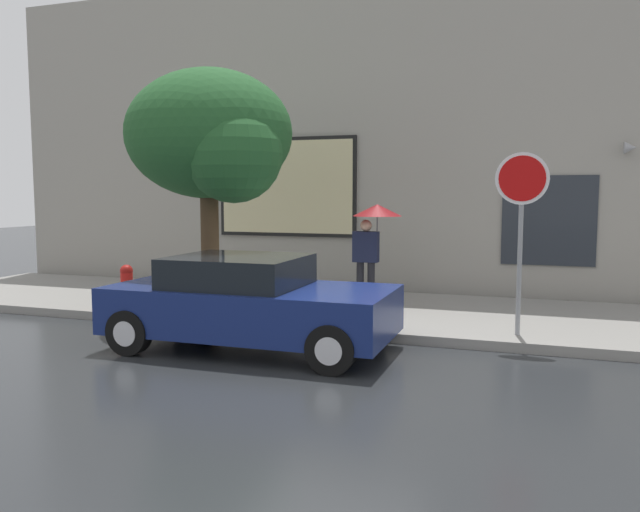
{
  "coord_description": "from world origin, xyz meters",
  "views": [
    {
      "loc": [
        2.65,
        -8.17,
        2.26
      ],
      "look_at": [
        -0.78,
        1.8,
        1.2
      ],
      "focal_mm": 35.57,
      "sensor_mm": 36.0,
      "label": 1
    }
  ],
  "objects": [
    {
      "name": "ground_plane",
      "position": [
        0.0,
        0.0,
        0.0
      ],
      "size": [
        60.0,
        60.0,
        0.0
      ],
      "primitive_type": "plane",
      "color": "#282B2D"
    },
    {
      "name": "sidewalk",
      "position": [
        0.0,
        3.0,
        0.07
      ],
      "size": [
        20.0,
        4.0,
        0.15
      ],
      "primitive_type": "cube",
      "color": "gray",
      "rests_on": "ground"
    },
    {
      "name": "building_facade",
      "position": [
        -0.02,
        5.5,
        3.48
      ],
      "size": [
        20.0,
        0.67,
        7.0
      ],
      "color": "#9E998E",
      "rests_on": "ground"
    },
    {
      "name": "pedestrian_with_umbrella",
      "position": [
        -0.24,
        3.27,
        1.63
      ],
      "size": [
        0.91,
        0.91,
        1.89
      ],
      "color": "black",
      "rests_on": "sidewalk"
    },
    {
      "name": "parked_car",
      "position": [
        -1.24,
        0.01,
        0.67
      ],
      "size": [
        4.06,
        1.94,
        1.35
      ],
      "color": "navy",
      "rests_on": "ground"
    },
    {
      "name": "street_tree",
      "position": [
        -2.63,
        1.58,
        3.17
      ],
      "size": [
        2.96,
        2.52,
        4.22
      ],
      "color": "#4C3823",
      "rests_on": "sidewalk"
    },
    {
      "name": "stop_sign",
      "position": [
        2.42,
        1.53,
        2.05
      ],
      "size": [
        0.76,
        0.1,
        2.69
      ],
      "color": "gray",
      "rests_on": "sidewalk"
    },
    {
      "name": "fire_hydrant",
      "position": [
        -4.42,
        1.52,
        0.54
      ],
      "size": [
        0.3,
        0.44,
        0.8
      ],
      "color": "red",
      "rests_on": "sidewalk"
    }
  ]
}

